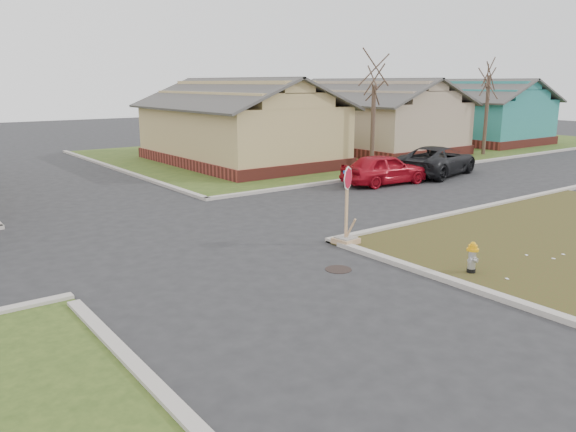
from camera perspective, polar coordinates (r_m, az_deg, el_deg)
ground at (r=12.75m, az=-3.83°, el=-6.79°), size 120.00×120.00×0.00m
verge_far_right at (r=40.22m, az=8.67°, el=7.04°), size 37.00×19.00×0.05m
curbs at (r=16.98m, az=-13.07°, el=-1.94°), size 80.00×40.00×0.12m
manhole at (r=13.64m, az=5.14°, el=-5.42°), size 0.64×0.64×0.01m
side_house_yellow at (r=31.34m, az=-5.01°, el=9.34°), size 7.60×11.60×4.70m
side_house_tan at (r=37.57m, az=8.25°, el=9.93°), size 7.60×11.60×4.70m
side_house_teal at (r=45.17m, az=17.43°, el=10.03°), size 7.60×11.60×4.70m
tree_mid_right at (r=28.89m, az=8.61°, el=8.82°), size 0.22×0.22×4.20m
tree_far_right at (r=36.81m, az=19.49°, el=9.62°), size 0.22×0.22×4.76m
fire_hydrant at (r=13.81m, az=18.21°, el=-3.84°), size 0.28×0.28×0.75m
stop_sign at (r=15.55m, az=5.93°, el=-1.11°), size 0.61×0.60×2.15m
red_sedan at (r=25.11m, az=9.75°, el=4.73°), size 4.16×2.01×1.37m
dark_pickup at (r=28.26m, az=14.91°, el=5.47°), size 5.46×3.46×1.40m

